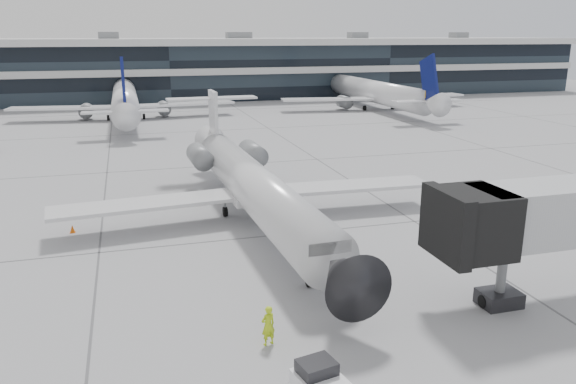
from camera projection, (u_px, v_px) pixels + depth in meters
name	position (u px, v px, depth m)	size (l,w,h in m)	color
ground	(269.00, 236.00, 34.66)	(220.00, 220.00, 0.00)	gray
terminal	(166.00, 71.00, 109.15)	(170.00, 22.00, 10.00)	black
bg_jet_center	(126.00, 118.00, 83.40)	(32.00, 40.00, 9.60)	white
bg_jet_right	(374.00, 108.00, 94.05)	(32.00, 40.00, 9.60)	white
regional_jet	(252.00, 183.00, 37.08)	(25.66, 31.97, 7.39)	silver
ramp_worker	(268.00, 326.00, 22.32)	(0.62, 0.40, 1.69)	#B5DB17
traffic_cone	(72.00, 229.00, 35.18)	(0.41, 0.41, 0.50)	#EE5E0C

